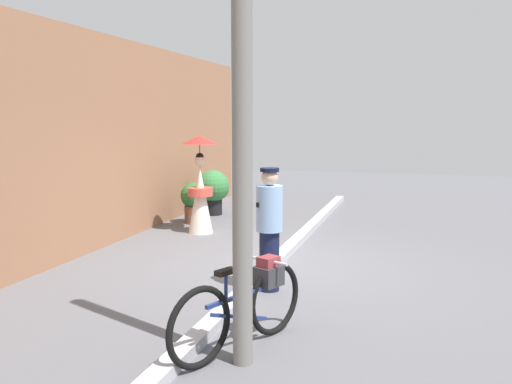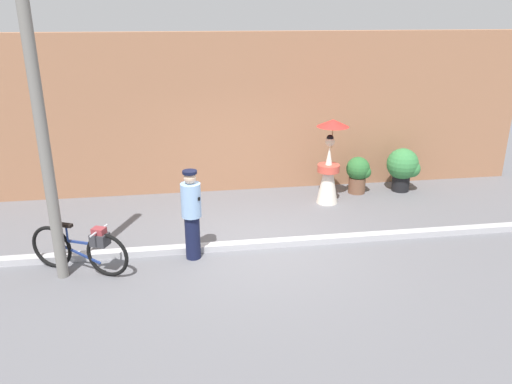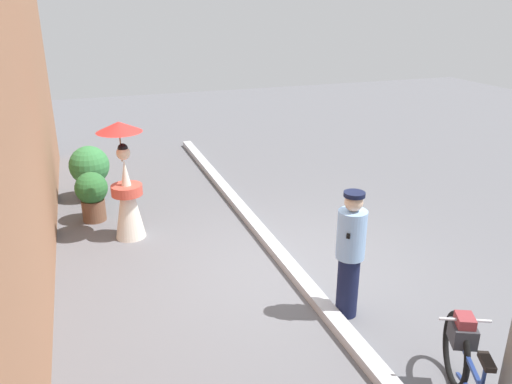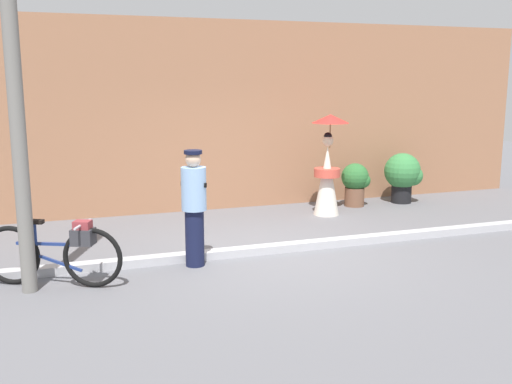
{
  "view_description": "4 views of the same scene",
  "coord_description": "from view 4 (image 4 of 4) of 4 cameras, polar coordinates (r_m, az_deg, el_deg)",
  "views": [
    {
      "loc": [
        -7.82,
        -2.05,
        2.23
      ],
      "look_at": [
        0.22,
        0.37,
        1.09
      ],
      "focal_mm": 38.2,
      "sensor_mm": 36.0,
      "label": 1
    },
    {
      "loc": [
        -1.29,
        -8.18,
        4.1
      ],
      "look_at": [
        0.01,
        0.27,
        0.98
      ],
      "focal_mm": 35.05,
      "sensor_mm": 36.0,
      "label": 2
    },
    {
      "loc": [
        -5.79,
        2.57,
        3.63
      ],
      "look_at": [
        0.27,
        0.43,
        1.17
      ],
      "focal_mm": 35.45,
      "sensor_mm": 36.0,
      "label": 3
    },
    {
      "loc": [
        -2.93,
        -7.87,
        2.53
      ],
      "look_at": [
        -0.09,
        0.35,
        0.86
      ],
      "focal_mm": 41.18,
      "sensor_mm": 36.0,
      "label": 4
    }
  ],
  "objects": [
    {
      "name": "ground_plane",
      "position": [
        8.77,
        1.29,
        -5.92
      ],
      "size": [
        30.0,
        30.0,
        0.0
      ],
      "primitive_type": "plane",
      "color": "slate"
    },
    {
      "name": "potted_plant_small",
      "position": [
        12.05,
        9.67,
        0.97
      ],
      "size": [
        0.57,
        0.55,
        0.88
      ],
      "color": "brown",
      "rests_on": "ground_plane"
    },
    {
      "name": "sidewalk_curb",
      "position": [
        8.76,
        1.29,
        -5.55
      ],
      "size": [
        14.0,
        0.2,
        0.12
      ],
      "primitive_type": "cube",
      "color": "#B2B2B7",
      "rests_on": "ground_plane"
    },
    {
      "name": "person_officer",
      "position": [
        8.02,
        -6.04,
        -1.3
      ],
      "size": [
        0.34,
        0.34,
        1.61
      ],
      "color": "#141938",
      "rests_on": "ground_plane"
    },
    {
      "name": "person_with_parasol",
      "position": [
        11.13,
        6.97,
        2.37
      ],
      "size": [
        0.7,
        0.7,
        1.9
      ],
      "color": "silver",
      "rests_on": "ground_plane"
    },
    {
      "name": "potted_plant_by_door",
      "position": [
        12.57,
        14.14,
        1.69
      ],
      "size": [
        0.77,
        0.75,
        1.04
      ],
      "color": "black",
      "rests_on": "ground_plane"
    },
    {
      "name": "utility_pole",
      "position": [
        7.32,
        -22.37,
        9.02
      ],
      "size": [
        0.18,
        0.18,
        4.8
      ],
      "primitive_type": "cylinder",
      "color": "slate",
      "rests_on": "ground_plane"
    },
    {
      "name": "bicycle_near_officer",
      "position": [
        7.68,
        -18.77,
        -5.52
      ],
      "size": [
        1.67,
        0.82,
        0.84
      ],
      "color": "black",
      "rests_on": "ground_plane"
    },
    {
      "name": "building_wall",
      "position": [
        11.63,
        -4.48,
        7.37
      ],
      "size": [
        14.0,
        0.4,
        3.67
      ],
      "primitive_type": "cube",
      "color": "#9E6B4C",
      "rests_on": "ground_plane"
    }
  ]
}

